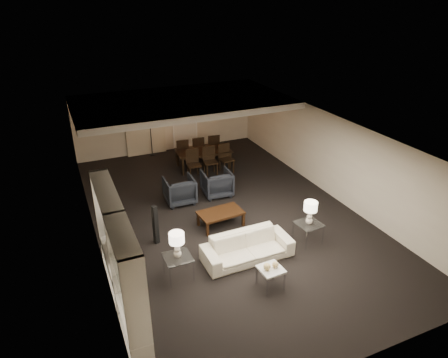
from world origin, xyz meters
TOP-DOWN VIEW (x-y plane):
  - floor at (0.00, 0.00)m, footprint 11.00×11.00m
  - ceiling at (0.00, 0.00)m, footprint 7.00×11.00m
  - wall_back at (0.00, 5.50)m, footprint 7.00×0.02m
  - wall_front at (0.00, -5.50)m, footprint 7.00×0.02m
  - wall_left at (-3.50, 0.00)m, footprint 0.02×11.00m
  - wall_right at (3.50, 0.00)m, footprint 0.02×11.00m
  - ceiling_soffit at (0.00, 3.50)m, footprint 7.00×4.00m
  - curtains at (-0.90, 5.42)m, footprint 1.50×0.12m
  - door at (0.70, 5.47)m, footprint 0.90×0.05m
  - painting at (2.10, 5.46)m, footprint 0.95×0.04m
  - media_unit at (-3.31, -2.60)m, footprint 0.38×3.40m
  - pendant_light at (0.30, 3.50)m, footprint 0.52×0.52m
  - sofa at (-0.33, -2.13)m, footprint 2.14×0.85m
  - coffee_table at (-0.33, -0.53)m, footprint 1.22×0.77m
  - armchair_left at (-0.93, 1.17)m, footprint 0.87×0.90m
  - armchair_right at (0.27, 1.17)m, footprint 0.91×0.94m
  - side_table_left at (-2.03, -2.13)m, footprint 0.59×0.59m
  - side_table_right at (1.37, -2.13)m, footprint 0.64×0.64m
  - table_lamp_left at (-2.03, -2.13)m, footprint 0.37×0.37m
  - table_lamp_right at (1.37, -2.13)m, footprint 0.34×0.34m
  - marble_table at (-0.33, -3.23)m, footprint 0.52×0.52m
  - gold_gourd_a at (-0.43, -3.23)m, footprint 0.16×0.16m
  - gold_gourd_b at (-0.23, -3.23)m, footprint 0.14×0.14m
  - television at (-3.28, -1.64)m, footprint 1.01×0.13m
  - vase_blue at (-3.31, -3.87)m, footprint 0.18×0.18m
  - vase_amber at (-3.31, -3.02)m, footprint 0.17×0.17m
  - floor_speaker at (-2.13, -0.63)m, footprint 0.15×0.15m
  - dining_table at (0.64, 3.26)m, footprint 1.97×1.21m
  - chair_nl at (0.04, 2.61)m, footprint 0.49×0.49m
  - chair_nm at (0.64, 2.61)m, footprint 0.49×0.49m
  - chair_nr at (1.24, 2.61)m, footprint 0.49×0.49m
  - chair_fl at (0.04, 3.91)m, footprint 0.50×0.50m
  - chair_fm at (0.64, 3.91)m, footprint 0.50×0.50m
  - chair_fr at (1.24, 3.91)m, footprint 0.50×0.50m
  - floor_lamp at (-0.75, 5.20)m, footprint 0.27×0.27m

SIDE VIEW (x-z plane):
  - floor at x=0.00m, z-range 0.00..0.00m
  - coffee_table at x=-0.33m, z-range 0.00..0.42m
  - marble_table at x=-0.33m, z-range 0.00..0.49m
  - side_table_left at x=-2.03m, z-range 0.00..0.55m
  - side_table_right at x=1.37m, z-range 0.00..0.55m
  - sofa at x=-0.33m, z-range 0.00..0.62m
  - dining_table at x=0.64m, z-range 0.00..0.66m
  - armchair_left at x=-0.93m, z-range 0.00..0.79m
  - armchair_right at x=0.27m, z-range 0.00..0.79m
  - chair_nl at x=0.04m, z-range 0.00..0.99m
  - chair_nm at x=0.64m, z-range 0.00..0.99m
  - chair_nr at x=1.24m, z-range 0.00..0.99m
  - chair_fl at x=0.04m, z-range 0.00..0.99m
  - chair_fm at x=0.64m, z-range 0.00..0.99m
  - chair_fr at x=1.24m, z-range 0.00..0.99m
  - floor_speaker at x=-2.13m, z-range 0.00..1.06m
  - gold_gourd_b at x=-0.23m, z-range 0.49..0.63m
  - gold_gourd_a at x=-0.43m, z-range 0.49..0.65m
  - floor_lamp at x=-0.75m, z-range 0.00..1.49m
  - table_lamp_left at x=-2.03m, z-range 0.55..1.15m
  - table_lamp_right at x=1.37m, z-range 0.55..1.15m
  - television at x=-3.28m, z-range 0.75..1.33m
  - door at x=0.70m, z-range 0.00..2.10m
  - vase_blue at x=-3.31m, z-range 1.06..1.25m
  - media_unit at x=-3.31m, z-range 0.00..2.35m
  - curtains at x=-0.90m, z-range 0.00..2.40m
  - wall_back at x=0.00m, z-range 0.00..2.50m
  - wall_front at x=0.00m, z-range 0.00..2.50m
  - wall_left at x=-3.50m, z-range 0.00..2.50m
  - wall_right at x=3.50m, z-range 0.00..2.50m
  - painting at x=2.10m, z-range 1.23..1.88m
  - vase_amber at x=-3.31m, z-range 1.56..1.73m
  - pendant_light at x=0.30m, z-range 1.80..2.04m
  - ceiling_soffit at x=0.00m, z-range 2.30..2.50m
  - ceiling at x=0.00m, z-range 2.49..2.51m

